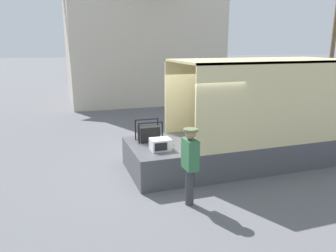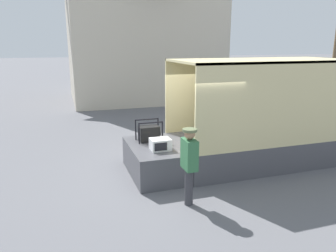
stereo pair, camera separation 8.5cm
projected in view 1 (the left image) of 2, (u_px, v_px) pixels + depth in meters
name	position (u px, v px, depth m)	size (l,w,h in m)	color
ground_plane	(178.00, 171.00, 8.91)	(160.00, 160.00, 0.00)	slate
box_truck	(310.00, 123.00, 10.00)	(7.15, 2.28, 2.95)	white
tailgate_deck	(155.00, 160.00, 8.61)	(1.30, 2.16, 0.78)	#4C4C51
microwave	(160.00, 144.00, 8.14)	(0.50, 0.41, 0.29)	white
portable_generator	(149.00, 133.00, 8.88)	(0.67, 0.45, 0.57)	black
worker_person	(190.00, 159.00, 6.80)	(0.30, 0.44, 1.68)	#38383D
house_backdrop	(139.00, 24.00, 19.73)	(9.00, 6.79, 8.84)	beige
utility_pole	(336.00, 23.00, 21.29)	(1.80, 0.28, 9.01)	brown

